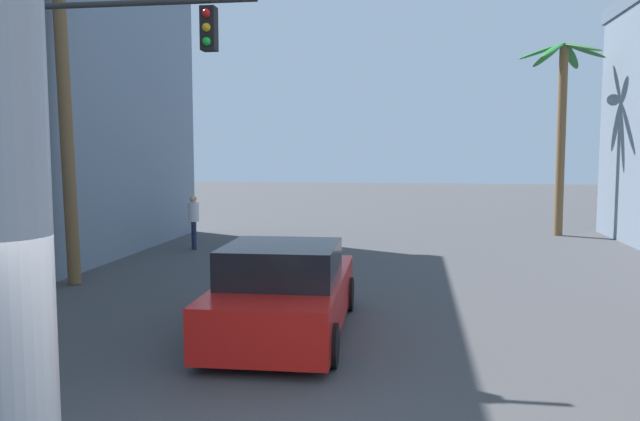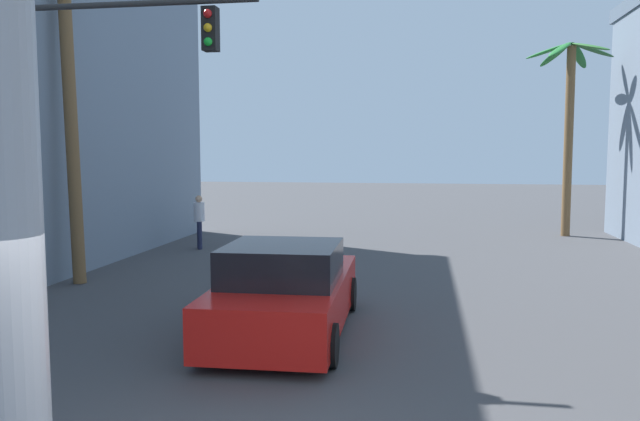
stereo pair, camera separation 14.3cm
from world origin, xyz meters
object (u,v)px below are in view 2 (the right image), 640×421
at_px(palm_tree_far_right, 569,108).
at_px(pedestrian_far_left, 199,218).
at_px(traffic_light_mast, 52,97).
at_px(palm_tree_mid_left, 66,68).
at_px(car_lead, 286,293).

relative_size(palm_tree_far_right, pedestrian_far_left, 4.13).
distance_m(traffic_light_mast, palm_tree_mid_left, 3.93).
distance_m(traffic_light_mast, pedestrian_far_left, 9.23).
bearing_deg(traffic_light_mast, palm_tree_far_right, 50.51).
bearing_deg(pedestrian_far_left, palm_tree_far_right, 23.07).
bearing_deg(palm_tree_mid_left, car_lead, -29.06).
distance_m(traffic_light_mast, car_lead, 5.21).
relative_size(car_lead, pedestrian_far_left, 2.75).
xyz_separation_m(traffic_light_mast, palm_tree_far_right, (11.41, 13.85, 0.64)).
bearing_deg(traffic_light_mast, car_lead, 2.13).
bearing_deg(traffic_light_mast, pedestrian_far_left, 94.30).
distance_m(palm_tree_mid_left, pedestrian_far_left, 6.74).
height_order(car_lead, pedestrian_far_left, pedestrian_far_left).
bearing_deg(traffic_light_mast, palm_tree_mid_left, 117.61).
bearing_deg(car_lead, palm_tree_far_right, 61.69).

